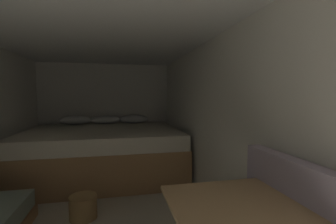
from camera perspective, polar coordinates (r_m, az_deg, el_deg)
The scene contains 6 objects.
wall_back at distance 5.19m, azimuth -14.87°, elevation 0.05°, with size 2.76×0.05×2.03m, color silver.
wall_right at distance 2.76m, azimuth 11.82°, elevation -3.29°, with size 0.05×5.31×2.03m, color silver.
ceiling_slab at distance 2.60m, azimuth -18.10°, elevation 19.29°, with size 2.76×5.31×0.05m, color white.
bed at distance 4.25m, azimuth -15.35°, elevation -9.13°, with size 2.54×1.97×0.96m.
dinette_table at distance 1.47m, azimuth 17.32°, elevation -24.00°, with size 0.76×0.71×0.77m.
wicker_basket at distance 2.96m, azimuth -19.91°, elevation -20.88°, with size 0.30×0.30×0.25m.
Camera 1 is at (0.24, -0.49, 1.36)m, focal length 25.09 mm.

